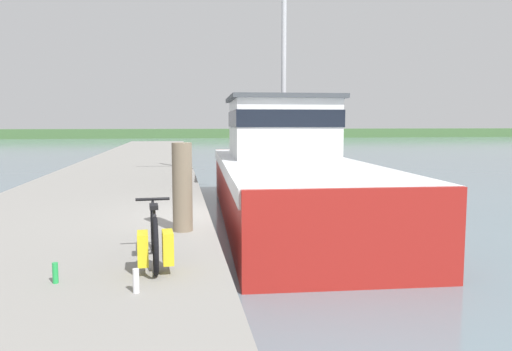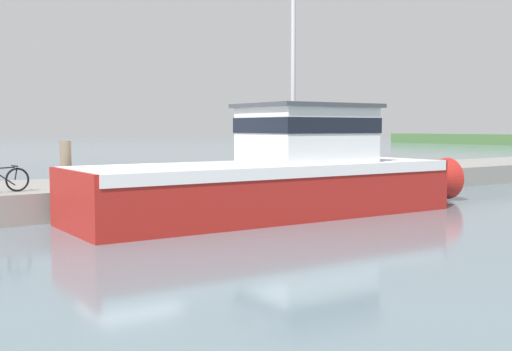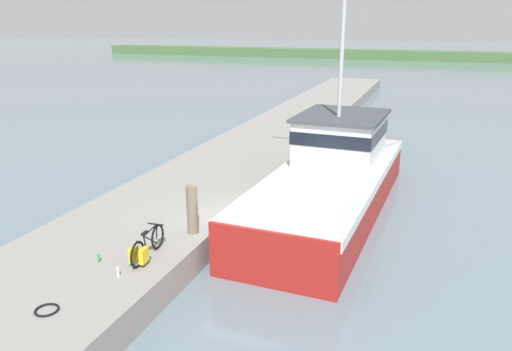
% 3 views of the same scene
% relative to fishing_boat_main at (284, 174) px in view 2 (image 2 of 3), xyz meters
% --- Properties ---
extents(ground_plane, '(320.00, 320.00, 0.00)m').
position_rel_fishing_boat_main_xyz_m(ground_plane, '(-1.59, -4.30, -1.24)').
color(ground_plane, slate).
extents(dock_pier, '(4.92, 80.00, 0.84)m').
position_rel_fishing_boat_main_xyz_m(dock_pier, '(-4.84, -4.30, -0.82)').
color(dock_pier, gray).
rests_on(dock_pier, ground_plane).
extents(fishing_boat_main, '(4.08, 13.86, 10.73)m').
position_rel_fishing_boat_main_xyz_m(fishing_boat_main, '(0.00, 0.00, 0.00)').
color(fishing_boat_main, maroon).
rests_on(fishing_boat_main, ground_plane).
extents(mooring_post, '(0.32, 0.32, 1.41)m').
position_rel_fishing_boat_main_xyz_m(mooring_post, '(-2.89, -5.61, 0.31)').
color(mooring_post, '#756651').
rests_on(mooring_post, dock_pier).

